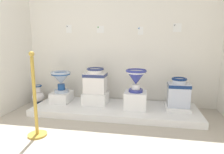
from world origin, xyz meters
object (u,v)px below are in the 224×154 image
plinth_block_broad_patterned (96,98)px  info_placard_first (69,29)px  antique_toilet_squat_floral (61,78)px  antique_toilet_broad_patterned (95,80)px  info_placard_third (140,31)px  plinth_block_squat_floral (62,97)px  antique_toilet_leftmost (136,77)px  decorative_vase_spare (38,96)px  info_placard_second (100,29)px  stanchion_post_near_left (36,109)px  info_placard_fourth (177,28)px  antique_toilet_rightmost (179,92)px  plinth_block_rightmost (178,108)px  plinth_block_leftmost (135,100)px

plinth_block_broad_patterned → info_placard_first: 1.36m
antique_toilet_squat_floral → antique_toilet_broad_patterned: bearing=0.9°
antique_toilet_squat_floral → info_placard_third: (1.33, 0.36, 0.81)m
plinth_block_squat_floral → antique_toilet_leftmost: antique_toilet_leftmost is taller
antique_toilet_leftmost → decorative_vase_spare: antique_toilet_leftmost is taller
antique_toilet_squat_floral → antique_toilet_leftmost: size_ratio=1.03×
info_placard_second → stanchion_post_near_left: 1.81m
info_placard_fourth → stanchion_post_near_left: 2.50m
info_placard_third → antique_toilet_rightmost: bearing=-33.1°
antique_toilet_rightmost → decorative_vase_spare: size_ratio=1.29×
plinth_block_rightmost → info_placard_first: size_ratio=2.56×
plinth_block_squat_floral → info_placard_fourth: info_placard_fourth is taller
plinth_block_squat_floral → stanchion_post_near_left: size_ratio=0.36×
antique_toilet_rightmost → info_placard_third: size_ratio=3.40×
plinth_block_broad_patterned → stanchion_post_near_left: bearing=-113.3°
plinth_block_leftmost → info_placard_second: (-0.68, 0.48, 1.13)m
plinth_block_leftmost → antique_toilet_leftmost: size_ratio=0.98×
plinth_block_leftmost → info_placard_fourth: info_placard_fourth is taller
plinth_block_leftmost → info_placard_fourth: (0.63, 0.48, 1.14)m
antique_toilet_broad_patterned → info_placard_third: info_placard_third is taller
plinth_block_leftmost → stanchion_post_near_left: (-1.14, -0.94, 0.11)m
plinth_block_squat_floral → plinth_block_broad_patterned: bearing=0.9°
info_placard_third → decorative_vase_spare: bearing=-172.3°
antique_toilet_broad_patterned → antique_toilet_rightmost: 1.35m
info_placard_third → antique_toilet_leftmost: bearing=-93.9°
antique_toilet_broad_patterned → info_placard_first: 1.10m
antique_toilet_leftmost → plinth_block_broad_patterned: bearing=169.8°
plinth_block_broad_patterned → plinth_block_rightmost: bearing=-2.3°
antique_toilet_squat_floral → antique_toilet_rightmost: (1.95, -0.04, -0.14)m
info_placard_first → antique_toilet_broad_patterned: bearing=-31.2°
antique_toilet_leftmost → info_placard_first: bearing=159.4°
stanchion_post_near_left → decorative_vase_spare: bearing=120.2°
plinth_block_rightmost → antique_toilet_squat_floral: bearing=178.7°
antique_toilet_rightmost → stanchion_post_near_left: (-1.80, -1.01, -0.04)m
plinth_block_squat_floral → info_placard_first: 1.24m
plinth_block_squat_floral → decorative_vase_spare: 0.54m
antique_toilet_broad_patterned → stanchion_post_near_left: (-0.46, -1.07, -0.17)m
antique_toilet_squat_floral → antique_toilet_leftmost: bearing=-5.0°
antique_toilet_squat_floral → decorative_vase_spare: (-0.52, 0.11, -0.37)m
antique_toilet_rightmost → info_placard_fourth: (-0.02, 0.41, 0.99)m
plinth_block_broad_patterned → info_placard_fourth: size_ratio=2.87×
plinth_block_squat_floral → plinth_block_leftmost: 1.30m
antique_toilet_squat_floral → plinth_block_broad_patterned: bearing=0.9°
plinth_block_squat_floral → plinth_block_broad_patterned: (0.61, 0.01, 0.01)m
info_placard_fourth → plinth_block_squat_floral: bearing=-169.4°
info_placard_first → antique_toilet_rightmost: bearing=-11.9°
antique_toilet_leftmost → info_placard_fourth: (0.63, 0.48, 0.77)m
antique_toilet_squat_floral → info_placard_second: size_ratio=2.84×
plinth_block_rightmost → antique_toilet_leftmost: bearing=-173.9°
plinth_block_squat_floral → antique_toilet_rightmost: (1.95, -0.04, 0.19)m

